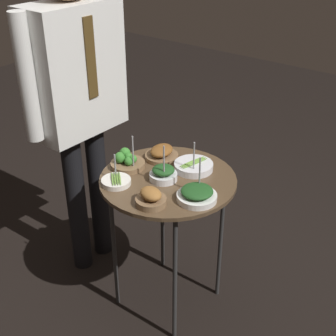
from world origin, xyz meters
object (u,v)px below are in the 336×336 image
bowl_roast_far_rim (162,153)px  waiter_figure (77,85)px  bowl_spinach_back_left (197,194)px  bowl_roast_mid_right (151,198)px  bowl_broccoli_front_center (127,161)px  bowl_spinach_center (163,174)px  bowl_asparagus_back_right (194,166)px  serving_cart (168,190)px  bowl_asparagus_front_right (116,181)px

bowl_roast_far_rim → waiter_figure: waiter_figure is taller
bowl_spinach_back_left → bowl_roast_mid_right: (-0.14, 0.12, 0.00)m
bowl_roast_far_rim → bowl_broccoli_front_center: bearing=154.3°
bowl_roast_mid_right → bowl_broccoli_front_center: bearing=59.6°
bowl_spinach_center → bowl_broccoli_front_center: size_ratio=1.06×
bowl_asparagus_back_right → bowl_roast_far_rim: 0.18m
bowl_roast_mid_right → bowl_roast_far_rim: size_ratio=0.80×
serving_cart → bowl_asparagus_back_right: bearing=-18.5°
bowl_spinach_center → bowl_roast_far_rim: bowl_spinach_center is taller
bowl_asparagus_front_right → bowl_spinach_center: bowl_spinach_center is taller
serving_cart → bowl_broccoli_front_center: size_ratio=4.19×
bowl_spinach_center → bowl_roast_mid_right: (-0.18, -0.08, -0.00)m
bowl_asparagus_front_right → waiter_figure: 0.52m
bowl_asparagus_front_right → bowl_broccoli_front_center: (0.14, 0.07, 0.01)m
bowl_roast_far_rim → waiter_figure: bearing=108.2°
serving_cart → bowl_broccoli_front_center: (-0.04, 0.21, 0.09)m
serving_cart → bowl_asparagus_front_right: 0.24m
serving_cart → bowl_asparagus_back_right: 0.16m
bowl_spinach_back_left → bowl_asparagus_back_right: bearing=38.8°
serving_cart → waiter_figure: 0.65m
bowl_roast_mid_right → bowl_spinach_center: bearing=24.3°
bowl_asparagus_back_right → bowl_spinach_center: size_ratio=0.98×
bowl_asparagus_front_right → bowl_spinach_center: (0.15, -0.14, 0.02)m
bowl_broccoli_front_center → bowl_roast_mid_right: size_ratio=1.37×
serving_cart → bowl_asparagus_front_right: size_ratio=5.61×
serving_cart → bowl_asparagus_back_right: bowl_asparagus_back_right is taller
bowl_broccoli_front_center → bowl_spinach_center: bearing=-86.4°
bowl_asparagus_front_right → bowl_roast_mid_right: 0.22m
bowl_roast_far_rim → waiter_figure: (-0.13, 0.40, 0.28)m
waiter_figure → bowl_roast_far_rim: bearing=-71.8°
bowl_asparagus_front_right → bowl_spinach_back_left: 0.36m
serving_cart → bowl_spinach_back_left: bowl_spinach_back_left is taller
bowl_spinach_back_left → bowl_spinach_center: bearing=79.3°
bowl_spinach_back_left → bowl_broccoli_front_center: (0.03, 0.41, 0.00)m
bowl_spinach_back_left → waiter_figure: bearing=86.0°
bowl_asparagus_back_right → bowl_broccoli_front_center: bearing=123.2°
bowl_spinach_back_left → bowl_roast_mid_right: bearing=138.4°
bowl_asparagus_front_right → bowl_spinach_center: 0.21m
bowl_broccoli_front_center → bowl_roast_mid_right: 0.33m
bowl_roast_far_rim → bowl_spinach_back_left: bearing=-118.9°
bowl_asparagus_front_right → bowl_spinach_back_left: (0.11, -0.34, 0.01)m
bowl_spinach_center → waiter_figure: waiter_figure is taller
bowl_broccoli_front_center → waiter_figure: size_ratio=0.11×
bowl_asparagus_front_right → bowl_broccoli_front_center: 0.16m
bowl_roast_mid_right → waiter_figure: bearing=72.5°
bowl_roast_mid_right → bowl_asparagus_back_right: bearing=5.2°
bowl_spinach_back_left → bowl_roast_far_rim: bowl_spinach_back_left is taller
bowl_spinach_center → bowl_spinach_back_left: bearing=-100.7°
bowl_asparagus_back_right → bowl_spinach_center: bearing=161.7°
bowl_asparagus_front_right → bowl_spinach_back_left: bearing=-71.6°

